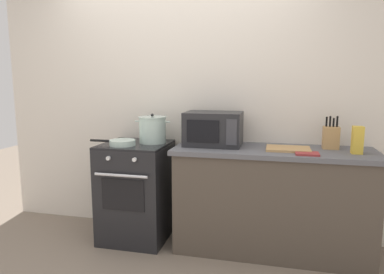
{
  "coord_description": "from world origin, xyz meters",
  "views": [
    {
      "loc": [
        0.91,
        -2.39,
        1.49
      ],
      "look_at": [
        0.19,
        0.6,
        1.0
      ],
      "focal_mm": 32.78,
      "sensor_mm": 36.0,
      "label": 1
    }
  ],
  "objects_px": {
    "oven_mitt": "(307,154)",
    "pasta_box": "(357,140)",
    "stove": "(136,191)",
    "knife_block": "(331,137)",
    "stock_pot": "(153,130)",
    "cutting_board": "(288,149)",
    "frying_pan": "(122,143)",
    "microwave": "(213,129)"
  },
  "relations": [
    {
      "from": "microwave",
      "to": "knife_block",
      "type": "bearing_deg",
      "value": 3.54
    },
    {
      "from": "stove",
      "to": "pasta_box",
      "type": "relative_size",
      "value": 4.18
    },
    {
      "from": "stove",
      "to": "oven_mitt",
      "type": "bearing_deg",
      "value": -6.0
    },
    {
      "from": "microwave",
      "to": "oven_mitt",
      "type": "height_order",
      "value": "microwave"
    },
    {
      "from": "frying_pan",
      "to": "pasta_box",
      "type": "relative_size",
      "value": 1.97
    },
    {
      "from": "stock_pot",
      "to": "knife_block",
      "type": "bearing_deg",
      "value": 2.4
    },
    {
      "from": "knife_block",
      "to": "pasta_box",
      "type": "height_order",
      "value": "knife_block"
    },
    {
      "from": "knife_block",
      "to": "oven_mitt",
      "type": "distance_m",
      "value": 0.38
    },
    {
      "from": "stove",
      "to": "knife_block",
      "type": "relative_size",
      "value": 3.27
    },
    {
      "from": "microwave",
      "to": "cutting_board",
      "type": "height_order",
      "value": "microwave"
    },
    {
      "from": "stock_pot",
      "to": "frying_pan",
      "type": "height_order",
      "value": "stock_pot"
    },
    {
      "from": "stock_pot",
      "to": "knife_block",
      "type": "distance_m",
      "value": 1.58
    },
    {
      "from": "microwave",
      "to": "pasta_box",
      "type": "xyz_separation_m",
      "value": [
        1.18,
        -0.11,
        -0.04
      ]
    },
    {
      "from": "frying_pan",
      "to": "pasta_box",
      "type": "xyz_separation_m",
      "value": [
        1.98,
        0.09,
        0.08
      ]
    },
    {
      "from": "cutting_board",
      "to": "pasta_box",
      "type": "xyz_separation_m",
      "value": [
        0.52,
        -0.03,
        0.1
      ]
    },
    {
      "from": "stove",
      "to": "microwave",
      "type": "distance_m",
      "value": 0.95
    },
    {
      "from": "pasta_box",
      "to": "oven_mitt",
      "type": "relative_size",
      "value": 1.22
    },
    {
      "from": "frying_pan",
      "to": "microwave",
      "type": "bearing_deg",
      "value": 14.16
    },
    {
      "from": "oven_mitt",
      "to": "pasta_box",
      "type": "bearing_deg",
      "value": 18.65
    },
    {
      "from": "cutting_board",
      "to": "pasta_box",
      "type": "height_order",
      "value": "pasta_box"
    },
    {
      "from": "stove",
      "to": "oven_mitt",
      "type": "xyz_separation_m",
      "value": [
        1.51,
        -0.16,
        0.47
      ]
    },
    {
      "from": "stock_pot",
      "to": "knife_block",
      "type": "xyz_separation_m",
      "value": [
        1.58,
        0.07,
        -0.02
      ]
    },
    {
      "from": "stove",
      "to": "knife_block",
      "type": "bearing_deg",
      "value": 4.68
    },
    {
      "from": "frying_pan",
      "to": "knife_block",
      "type": "xyz_separation_m",
      "value": [
        1.8,
        0.26,
        0.07
      ]
    },
    {
      "from": "stove",
      "to": "knife_block",
      "type": "height_order",
      "value": "knife_block"
    },
    {
      "from": "microwave",
      "to": "pasta_box",
      "type": "relative_size",
      "value": 2.27
    },
    {
      "from": "cutting_board",
      "to": "oven_mitt",
      "type": "height_order",
      "value": "cutting_board"
    },
    {
      "from": "cutting_board",
      "to": "oven_mitt",
      "type": "xyz_separation_m",
      "value": [
        0.14,
        -0.16,
        -0.0
      ]
    },
    {
      "from": "stove",
      "to": "microwave",
      "type": "bearing_deg",
      "value": 6.26
    },
    {
      "from": "pasta_box",
      "to": "oven_mitt",
      "type": "distance_m",
      "value": 0.42
    },
    {
      "from": "microwave",
      "to": "knife_block",
      "type": "xyz_separation_m",
      "value": [
        1.0,
        0.06,
        -0.05
      ]
    },
    {
      "from": "pasta_box",
      "to": "frying_pan",
      "type": "bearing_deg",
      "value": -177.28
    },
    {
      "from": "frying_pan",
      "to": "microwave",
      "type": "relative_size",
      "value": 0.87
    },
    {
      "from": "stock_pot",
      "to": "frying_pan",
      "type": "bearing_deg",
      "value": -138.51
    },
    {
      "from": "knife_block",
      "to": "oven_mitt",
      "type": "relative_size",
      "value": 1.56
    },
    {
      "from": "microwave",
      "to": "pasta_box",
      "type": "bearing_deg",
      "value": -5.25
    },
    {
      "from": "knife_block",
      "to": "cutting_board",
      "type": "bearing_deg",
      "value": -158.31
    },
    {
      "from": "stock_pot",
      "to": "pasta_box",
      "type": "relative_size",
      "value": 1.55
    },
    {
      "from": "stove",
      "to": "pasta_box",
      "type": "height_order",
      "value": "pasta_box"
    },
    {
      "from": "knife_block",
      "to": "oven_mitt",
      "type": "xyz_separation_m",
      "value": [
        -0.21,
        -0.3,
        -0.09
      ]
    },
    {
      "from": "frying_pan",
      "to": "oven_mitt",
      "type": "xyz_separation_m",
      "value": [
        1.59,
        -0.04,
        -0.02
      ]
    },
    {
      "from": "frying_pan",
      "to": "knife_block",
      "type": "relative_size",
      "value": 1.54
    }
  ]
}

